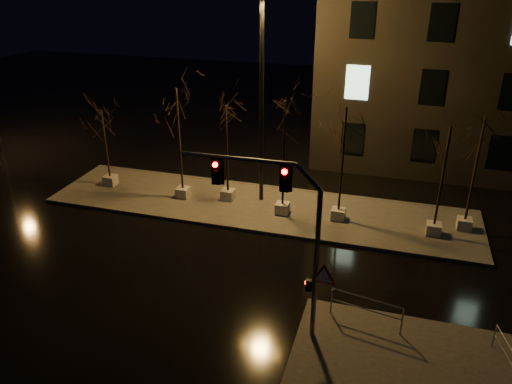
% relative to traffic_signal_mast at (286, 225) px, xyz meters
% --- Properties ---
extents(ground, '(90.00, 90.00, 0.00)m').
position_rel_traffic_signal_mast_xyz_m(ground, '(-3.50, 2.94, -4.21)').
color(ground, black).
rests_on(ground, ground).
extents(median, '(22.00, 5.00, 0.15)m').
position_rel_traffic_signal_mast_xyz_m(median, '(-3.50, 8.94, -4.14)').
color(median, '#46433F').
rests_on(median, ground).
extents(sidewalk_corner, '(7.00, 5.00, 0.15)m').
position_rel_traffic_signal_mast_xyz_m(sidewalk_corner, '(4.00, -0.56, -4.14)').
color(sidewalk_corner, '#46433F').
rests_on(sidewalk_corner, ground).
extents(tree_0, '(1.80, 1.80, 4.44)m').
position_rel_traffic_signal_mast_xyz_m(tree_0, '(-12.23, 9.09, -0.69)').
color(tree_0, beige).
rests_on(tree_0, median).
extents(tree_1, '(1.80, 1.80, 6.04)m').
position_rel_traffic_signal_mast_xyz_m(tree_1, '(-7.63, 8.76, 0.52)').
color(tree_1, beige).
rests_on(tree_1, median).
extents(tree_2, '(1.80, 1.80, 5.22)m').
position_rel_traffic_signal_mast_xyz_m(tree_2, '(-5.23, 9.18, -0.10)').
color(tree_2, beige).
rests_on(tree_2, median).
extents(tree_3, '(1.80, 1.80, 5.90)m').
position_rel_traffic_signal_mast_xyz_m(tree_3, '(-2.09, 8.44, 0.41)').
color(tree_3, beige).
rests_on(tree_3, median).
extents(tree_4, '(1.80, 1.80, 5.79)m').
position_rel_traffic_signal_mast_xyz_m(tree_4, '(0.67, 8.60, 0.33)').
color(tree_4, beige).
rests_on(tree_4, median).
extents(tree_5, '(1.80, 1.80, 5.33)m').
position_rel_traffic_signal_mast_xyz_m(tree_5, '(5.11, 8.37, -0.02)').
color(tree_5, beige).
rests_on(tree_5, median).
extents(tree_6, '(1.80, 1.80, 5.65)m').
position_rel_traffic_signal_mast_xyz_m(tree_6, '(6.50, 9.27, 0.22)').
color(tree_6, beige).
rests_on(tree_6, median).
extents(traffic_signal_mast, '(5.07, 0.27, 6.18)m').
position_rel_traffic_signal_mast_xyz_m(traffic_signal_mast, '(0.00, 0.00, 0.00)').
color(traffic_signal_mast, '#595C60').
rests_on(traffic_signal_mast, sidewalk_corner).
extents(streetlight_main, '(2.57, 0.58, 10.26)m').
position_rel_traffic_signal_mast_xyz_m(streetlight_main, '(-3.55, 9.68, 1.86)').
color(streetlight_main, black).
rests_on(streetlight_main, median).
extents(guard_rail_a, '(2.49, 0.52, 1.09)m').
position_rel_traffic_signal_mast_xyz_m(guard_rail_a, '(2.65, 1.09, -3.35)').
color(guard_rail_a, '#595C60').
rests_on(guard_rail_a, sidewalk_corner).
extents(guard_rail_b, '(0.48, 1.87, 0.91)m').
position_rel_traffic_signal_mast_xyz_m(guard_rail_b, '(7.00, 0.20, -3.48)').
color(guard_rail_b, '#595C60').
rests_on(guard_rail_b, sidewalk_corner).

